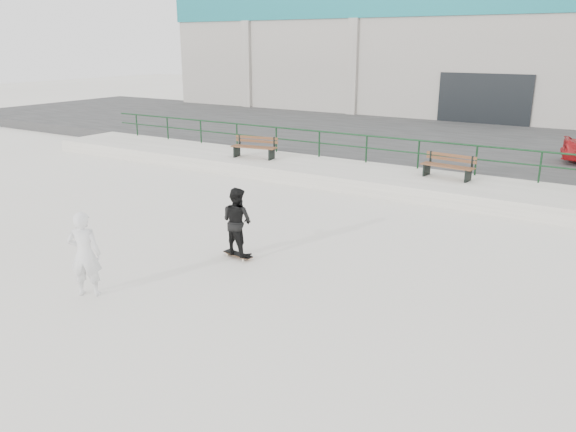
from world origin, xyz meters
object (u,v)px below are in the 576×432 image
Objects in this scene: bench_left at (255,147)px; standing_skater at (237,221)px; bench_right at (448,166)px; seated_skater at (85,254)px; skateboard at (238,254)px.

standing_skater is at bearing -66.57° from bench_left.
bench_right is 1.03× the size of seated_skater.
skateboard is 0.81m from standing_skater.
bench_right is 2.21× the size of skateboard.
skateboard is 3.52m from seated_skater.
skateboard is at bearing -66.57° from bench_left.
bench_left is at bearing -102.62° from seated_skater.
bench_left reaches higher than skateboard.
standing_skater is (-2.31, -8.41, -0.01)m from bench_right.
bench_left is 9.37m from skateboard.
seated_skater is (-1.28, -3.18, 0.78)m from skateboard.
seated_skater is (-3.59, -11.59, -0.04)m from bench_right.
seated_skater reaches higher than standing_skater.
bench_left is 11.66m from seated_skater.
bench_left reaches higher than bench_right.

